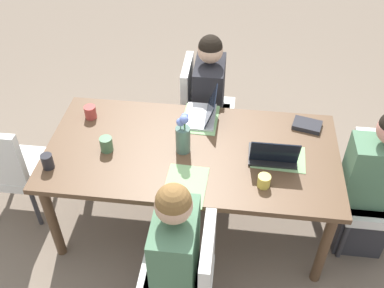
{
  "coord_description": "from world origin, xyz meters",
  "views": [
    {
      "loc": [
        -0.27,
        2.24,
        2.79
      ],
      "look_at": [
        0.0,
        0.0,
        0.8
      ],
      "focal_mm": 41.5,
      "sensor_mm": 36.0,
      "label": 1
    }
  ],
  "objects": [
    {
      "name": "ground_plane",
      "position": [
        0.0,
        0.0,
        0.0
      ],
      "size": [
        10.0,
        10.0,
        0.0
      ],
      "primitive_type": "plane",
      "color": "#756656"
    },
    {
      "name": "dining_table",
      "position": [
        0.0,
        0.0,
        0.67
      ],
      "size": [
        2.01,
        1.01,
        0.75
      ],
      "color": "brown",
      "rests_on": "ground_plane"
    },
    {
      "name": "chair_far_left_near",
      "position": [
        -0.07,
        0.84,
        0.5
      ],
      "size": [
        0.44,
        0.44,
        0.9
      ],
      "color": "silver",
      "rests_on": "ground_plane"
    },
    {
      "name": "person_far_left_near",
      "position": [
        0.0,
        0.78,
        0.53
      ],
      "size": [
        0.36,
        0.4,
        1.19
      ],
      "color": "#2D2D33",
      "rests_on": "ground_plane"
    },
    {
      "name": "chair_near_left_mid",
      "position": [
        0.03,
        -0.86,
        0.5
      ],
      "size": [
        0.44,
        0.44,
        0.9
      ],
      "color": "silver",
      "rests_on": "ground_plane"
    },
    {
      "name": "person_near_left_mid",
      "position": [
        -0.05,
        -0.8,
        0.53
      ],
      "size": [
        0.36,
        0.4,
        1.19
      ],
      "color": "#2D2D33",
      "rests_on": "ground_plane"
    },
    {
      "name": "chair_head_left_left_far",
      "position": [
        -1.3,
        -0.05,
        0.5
      ],
      "size": [
        0.44,
        0.44,
        0.9
      ],
      "color": "silver",
      "rests_on": "ground_plane"
    },
    {
      "name": "person_head_left_left_far",
      "position": [
        -1.24,
        0.03,
        0.53
      ],
      "size": [
        0.4,
        0.36,
        1.19
      ],
      "color": "#2D2D33",
      "rests_on": "ground_plane"
    },
    {
      "name": "chair_head_right_right_near",
      "position": [
        1.37,
        0.07,
        0.5
      ],
      "size": [
        0.44,
        0.44,
        0.9
      ],
      "color": "silver",
      "rests_on": "ground_plane"
    },
    {
      "name": "flower_vase",
      "position": [
        0.06,
        0.02,
        0.88
      ],
      "size": [
        0.1,
        0.1,
        0.31
      ],
      "color": "#4C6B60",
      "rests_on": "dining_table"
    },
    {
      "name": "placemat_far_left_near",
      "position": [
        0.0,
        0.34,
        0.75
      ],
      "size": [
        0.27,
        0.37,
        0.0
      ],
      "primitive_type": "cube",
      "rotation": [
        0.0,
        0.0,
        -1.61
      ],
      "color": "#7FAD70",
      "rests_on": "dining_table"
    },
    {
      "name": "placemat_near_left_mid",
      "position": [
        -0.02,
        -0.34,
        0.75
      ],
      "size": [
        0.27,
        0.37,
        0.0
      ],
      "primitive_type": "cube",
      "rotation": [
        0.0,
        0.0,
        1.54
      ],
      "color": "#7FAD70",
      "rests_on": "dining_table"
    },
    {
      "name": "placemat_head_left_left_far",
      "position": [
        -0.59,
        0.01,
        0.75
      ],
      "size": [
        0.37,
        0.28,
        0.0
      ],
      "primitive_type": "cube",
      "rotation": [
        0.0,
        0.0,
        -0.05
      ],
      "color": "#7FAD70",
      "rests_on": "dining_table"
    },
    {
      "name": "laptop_near_left_mid",
      "position": [
        -0.04,
        -0.36,
        0.79
      ],
      "size": [
        0.22,
        0.32,
        0.21
      ],
      "color": "silver",
      "rests_on": "dining_table"
    },
    {
      "name": "laptop_head_left_left_far",
      "position": [
        -0.55,
        0.04,
        0.79
      ],
      "size": [
        0.32,
        0.22,
        0.21
      ],
      "color": "black",
      "rests_on": "dining_table"
    },
    {
      "name": "coffee_mug_near_left",
      "position": [
        0.79,
        -0.27,
        0.8
      ],
      "size": [
        0.09,
        0.09,
        0.1
      ],
      "primitive_type": "cylinder",
      "color": "#AD3D38",
      "rests_on": "dining_table"
    },
    {
      "name": "coffee_mug_near_right",
      "position": [
        0.91,
        0.29,
        0.8
      ],
      "size": [
        0.08,
        0.08,
        0.11
      ],
      "primitive_type": "cylinder",
      "color": "#232328",
      "rests_on": "dining_table"
    },
    {
      "name": "coffee_mug_centre_left",
      "position": [
        -0.49,
        0.28,
        0.79
      ],
      "size": [
        0.08,
        0.08,
        0.08
      ],
      "primitive_type": "cylinder",
      "color": "#DBC64C",
      "rests_on": "dining_table"
    },
    {
      "name": "coffee_mug_centre_right",
      "position": [
        0.58,
        0.07,
        0.8
      ],
      "size": [
        0.09,
        0.09,
        0.1
      ],
      "primitive_type": "cylinder",
      "color": "#47704C",
      "rests_on": "dining_table"
    },
    {
      "name": "book_red_cover",
      "position": [
        -0.8,
        -0.34,
        0.77
      ],
      "size": [
        0.23,
        0.19,
        0.03
      ],
      "primitive_type": "cube",
      "rotation": [
        0.0,
        0.0,
        -0.25
      ],
      "color": "#28282D",
      "rests_on": "dining_table"
    }
  ]
}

